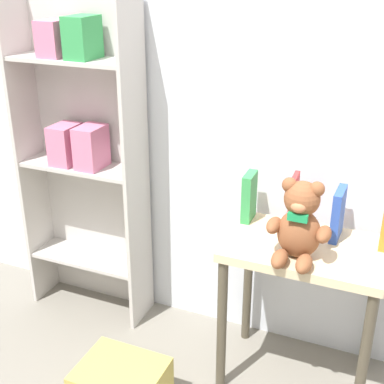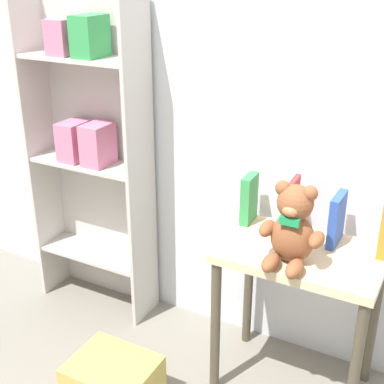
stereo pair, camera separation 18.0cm
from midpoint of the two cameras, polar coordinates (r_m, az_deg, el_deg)
name	(u,v)px [view 2 (the right image)]	position (r m, az deg, el deg)	size (l,w,h in m)	color
wall_back	(276,75)	(2.23, 11.30, 12.10)	(4.80, 0.06, 2.50)	silver
bookshelf_side	(92,144)	(2.60, -8.64, 5.01)	(0.61, 0.22, 1.55)	#BCB7B2
display_table	(300,276)	(2.17, 13.79, -8.77)	(0.62, 0.41, 0.66)	beige
teddy_bear	(292,228)	(1.96, 13.27, -3.81)	(0.24, 0.22, 0.31)	brown
book_standing_green	(249,199)	(2.25, 8.40, -0.76)	(0.04, 0.11, 0.21)	#33934C
book_standing_red	(292,205)	(2.20, 12.99, -1.42)	(0.02, 0.13, 0.23)	red
book_standing_blue	(337,219)	(2.15, 17.52, -2.86)	(0.03, 0.14, 0.20)	#2D51B7
storage_bin	(113,383)	(2.30, -6.05, -19.70)	(0.34, 0.27, 0.21)	tan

